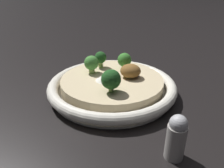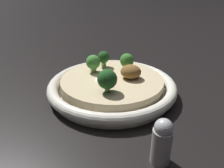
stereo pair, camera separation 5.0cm
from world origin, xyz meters
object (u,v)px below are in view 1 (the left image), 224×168
object	(u,v)px
risotto_bowl	(112,86)
pepper_shaker	(176,137)
broccoli_back_right	(124,60)
broccoli_front	(111,80)
broccoli_back	(101,58)
broccoli_left	(91,63)

from	to	relation	value
risotto_bowl	pepper_shaker	world-z (taller)	pepper_shaker
broccoli_back_right	broccoli_front	bearing A→B (deg)	-96.03
broccoli_back_right	pepper_shaker	size ratio (longest dim) A/B	0.55
broccoli_back	pepper_shaker	size ratio (longest dim) A/B	0.54
broccoli_back	pepper_shaker	world-z (taller)	broccoli_back
risotto_bowl	broccoli_front	size ratio (longest dim) A/B	6.18
broccoli_back_right	broccoli_left	bearing A→B (deg)	-154.87
risotto_bowl	broccoli_back_right	distance (m)	0.07
broccoli_back_right	broccoli_back	xyz separation A→B (m)	(-0.06, 0.00, 0.00)
broccoli_back_right	pepper_shaker	bearing A→B (deg)	-66.95
broccoli_left	broccoli_back	bearing A→B (deg)	70.45
broccoli_left	broccoli_front	bearing A→B (deg)	-55.32
broccoli_left	pepper_shaker	size ratio (longest dim) A/B	0.56
broccoli_front	risotto_bowl	bearing A→B (deg)	97.42
risotto_bowl	broccoli_front	xyz separation A→B (m)	(0.01, -0.07, 0.05)
broccoli_left	broccoli_back	size ratio (longest dim) A/B	1.04
broccoli_front	broccoli_back	bearing A→B (deg)	110.44
broccoli_back_right	pepper_shaker	xyz separation A→B (m)	(0.10, -0.24, -0.03)
pepper_shaker	broccoli_back	bearing A→B (deg)	123.66
broccoli_front	pepper_shaker	size ratio (longest dim) A/B	0.63
risotto_bowl	broccoli_back	distance (m)	0.08
risotto_bowl	broccoli_left	distance (m)	0.07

